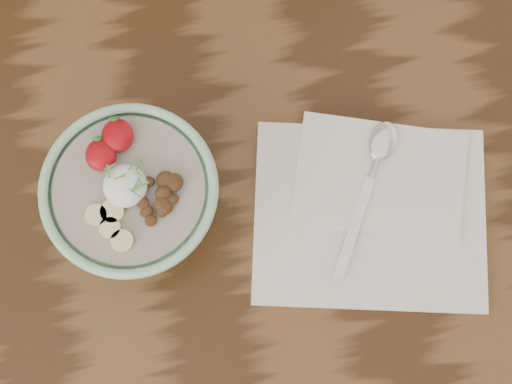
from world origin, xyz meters
TOP-DOWN VIEW (x-y plane):
  - table at (0.00, 0.00)cm, footprint 160.00×90.00cm
  - breakfast_bowl at (-5.22, 9.87)cm, footprint 18.57×18.57cm
  - napkin at (20.75, 4.87)cm, footprint 30.61×26.87cm
  - spoon at (22.15, 9.77)cm, footprint 11.65×17.83cm

SIDE VIEW (x-z plane):
  - table at x=0.00cm, z-range 28.20..103.20cm
  - napkin at x=20.75cm, z-range 74.87..76.50cm
  - spoon at x=22.15cm, z-range 76.55..77.56cm
  - breakfast_bowl at x=-5.22cm, z-range 75.20..87.33cm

